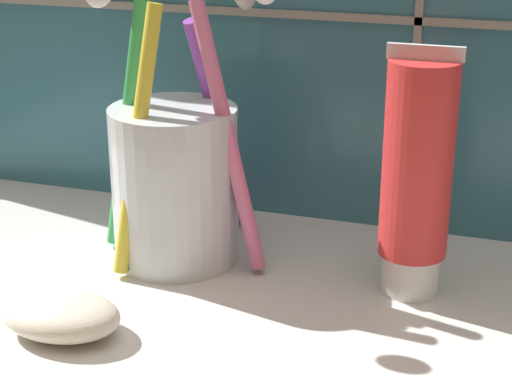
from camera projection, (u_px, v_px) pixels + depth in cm
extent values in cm
cube|color=silver|center=(319.00, 360.00, 44.48)|extent=(75.42, 33.40, 2.00)
cube|color=gray|center=(388.00, 20.00, 53.38)|extent=(85.42, 0.24, 0.50)
cylinder|color=silver|center=(175.00, 185.00, 52.12)|extent=(7.74, 7.74, 9.69)
cylinder|color=pink|center=(229.00, 139.00, 49.50)|extent=(4.81, 1.46, 15.93)
cylinder|color=purple|center=(219.00, 128.00, 54.24)|extent=(2.73, 5.69, 14.48)
cylinder|color=green|center=(128.00, 122.00, 51.87)|extent=(3.81, 1.00, 16.38)
cylinder|color=yellow|center=(137.00, 143.00, 49.01)|extent=(3.23, 3.54, 15.77)
cylinder|color=white|center=(410.00, 271.00, 49.22)|extent=(3.31, 3.31, 2.44)
cylinder|color=red|center=(418.00, 160.00, 46.80)|extent=(3.89, 3.89, 11.09)
cube|color=silver|center=(426.00, 52.00, 44.67)|extent=(4.09, 0.36, 0.80)
ellipsoid|color=silver|center=(61.00, 315.00, 44.68)|extent=(6.56, 4.50, 2.18)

